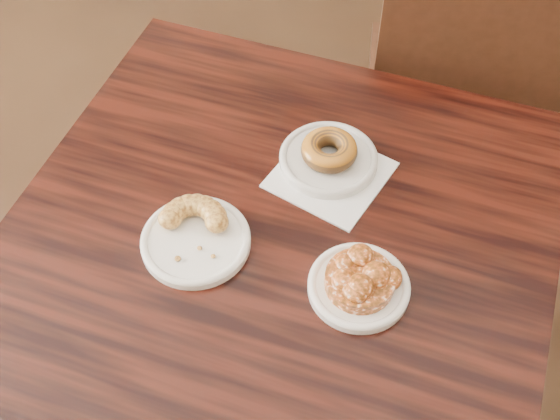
# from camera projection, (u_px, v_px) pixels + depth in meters

# --- Properties ---
(cafe_table) EXTENTS (0.97, 0.97, 0.75)m
(cafe_table) POSITION_uv_depth(u_px,v_px,m) (279.00, 349.00, 1.33)
(cafe_table) COLOR black
(cafe_table) RESTS_ON floor
(chair_far) EXTENTS (0.48, 0.48, 0.90)m
(chair_far) POSITION_uv_depth(u_px,v_px,m) (459.00, 93.00, 1.65)
(chair_far) COLOR black
(chair_far) RESTS_ON floor
(napkin) EXTENTS (0.22, 0.22, 0.00)m
(napkin) POSITION_uv_depth(u_px,v_px,m) (330.00, 175.00, 1.10)
(napkin) COLOR white
(napkin) RESTS_ON cafe_table
(plate_donut) EXTENTS (0.16, 0.16, 0.01)m
(plate_donut) POSITION_uv_depth(u_px,v_px,m) (328.00, 159.00, 1.11)
(plate_donut) COLOR silver
(plate_donut) RESTS_ON napkin
(plate_cruller) EXTENTS (0.16, 0.16, 0.01)m
(plate_cruller) POSITION_uv_depth(u_px,v_px,m) (196.00, 241.00, 1.02)
(plate_cruller) COLOR white
(plate_cruller) RESTS_ON cafe_table
(plate_fritter) EXTENTS (0.14, 0.14, 0.01)m
(plate_fritter) POSITION_uv_depth(u_px,v_px,m) (359.00, 287.00, 0.97)
(plate_fritter) COLOR white
(plate_fritter) RESTS_ON cafe_table
(glazed_donut) EXTENTS (0.09, 0.09, 0.03)m
(glazed_donut) POSITION_uv_depth(u_px,v_px,m) (329.00, 150.00, 1.09)
(glazed_donut) COLOR #986116
(glazed_donut) RESTS_ON plate_donut
(apple_fritter) EXTENTS (0.13, 0.13, 0.03)m
(apple_fritter) POSITION_uv_depth(u_px,v_px,m) (360.00, 279.00, 0.95)
(apple_fritter) COLOR #492407
(apple_fritter) RESTS_ON plate_fritter
(cruller_fragment) EXTENTS (0.11, 0.11, 0.03)m
(cruller_fragment) POSITION_uv_depth(u_px,v_px,m) (194.00, 233.00, 1.00)
(cruller_fragment) COLOR brown
(cruller_fragment) RESTS_ON plate_cruller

